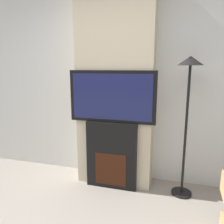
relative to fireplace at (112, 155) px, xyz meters
The scene contains 5 objects.
wall_back 0.99m from the fireplace, 90.00° to the left, with size 6.00×0.06×2.70m.
chimney_breast 0.93m from the fireplace, 90.00° to the left, with size 0.98×0.35×2.70m.
fireplace is the anchor object (origin of this frame).
television 0.76m from the fireplace, 90.00° to the right, with size 1.09×0.07×0.64m.
floor_lamp 1.25m from the fireplace, ahead, with size 0.29×0.29×1.68m.
Camera 1 is at (0.72, -0.92, 1.56)m, focal length 35.00 mm.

